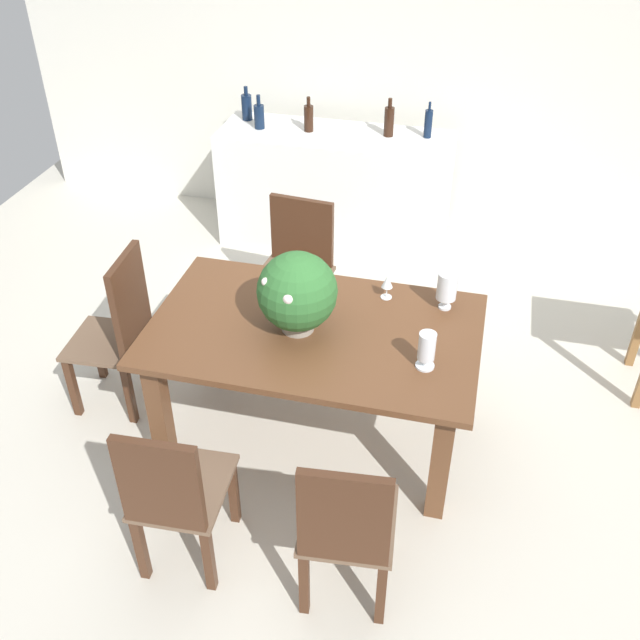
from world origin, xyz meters
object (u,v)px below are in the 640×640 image
wine_bottle_clear (309,118)px  chair_far_left (297,261)px  crystal_vase_left (447,287)px  kitchen_counter (335,190)px  crystal_vase_center_near (427,348)px  wine_glass (387,283)px  chair_head_end (120,327)px  wine_bottle_tall (247,107)px  chair_near_right (346,526)px  chair_near_left (174,493)px  flower_centerpiece (297,293)px  dining_table (314,347)px  wine_bottle_dark (428,123)px  wine_bottle_green (389,121)px  wine_bottle_amber (259,116)px

wine_bottle_clear → chair_far_left: bearing=-79.3°
crystal_vase_left → kitchen_counter: crystal_vase_left is taller
crystal_vase_center_near → kitchen_counter: size_ratio=0.11×
crystal_vase_left → wine_glass: (-0.33, 0.02, -0.04)m
chair_head_end → wine_bottle_tall: (0.01, 2.37, 0.48)m
chair_near_right → wine_bottle_tall: (-1.56, 3.41, 0.52)m
crystal_vase_center_near → chair_near_left: bearing=-139.6°
chair_head_end → chair_near_left: chair_head_end is taller
crystal_vase_left → flower_centerpiece: bearing=-152.4°
chair_head_end → chair_near_left: (0.77, -1.04, -0.05)m
dining_table → flower_centerpiece: bearing=-160.3°
wine_glass → kitchen_counter: size_ratio=0.08×
wine_bottle_dark → chair_head_end: bearing=-121.8°
wine_bottle_green → wine_bottle_amber: bearing=-175.0°
chair_far_left → flower_centerpiece: (0.30, -1.06, 0.48)m
dining_table → kitchen_counter: size_ratio=0.96×
chair_far_left → wine_bottle_amber: 1.44m
chair_head_end → wine_bottle_amber: (0.16, 2.22, 0.48)m
chair_near_right → wine_bottle_green: wine_bottle_green is taller
wine_glass → wine_bottle_clear: wine_bottle_clear is taller
chair_near_right → kitchen_counter: bearing=-81.5°
chair_far_left → flower_centerpiece: flower_centerpiece is taller
chair_head_end → wine_bottle_dark: (1.46, 2.35, 0.49)m
crystal_vase_left → crystal_vase_center_near: crystal_vase_left is taller
flower_centerpiece → wine_glass: 0.59m
crystal_vase_left → kitchen_counter: bearing=119.1°
chair_near_left → wine_glass: bearing=-119.9°
wine_bottle_green → wine_bottle_amber: wine_bottle_green is taller
wine_bottle_green → wine_bottle_amber: (-1.00, -0.09, -0.02)m
chair_near_right → crystal_vase_center_near: 0.95m
crystal_vase_left → wine_bottle_green: bearing=108.5°
crystal_vase_left → wine_bottle_dark: bearing=100.3°
chair_head_end → wine_bottle_green: size_ratio=3.58×
kitchen_counter → wine_bottle_green: bearing=9.0°
chair_far_left → wine_bottle_dark: (0.68, 1.32, 0.53)m
dining_table → wine_bottle_green: size_ratio=6.05×
wine_bottle_clear → wine_bottle_tall: bearing=167.9°
crystal_vase_center_near → wine_bottle_dark: 2.56m
wine_bottle_clear → wine_bottle_amber: bearing=-174.8°
chair_head_end → wine_bottle_clear: 2.37m
dining_table → chair_head_end: 1.17m
chair_head_end → flower_centerpiece: bearing=84.6°
chair_near_left → wine_bottle_amber: 3.36m
kitchen_counter → crystal_vase_center_near: bearing=-67.3°
dining_table → chair_far_left: size_ratio=1.89×
crystal_vase_left → wine_bottle_green: 2.07m
chair_head_end → kitchen_counter: (0.76, 2.24, -0.09)m
flower_centerpiece → wine_glass: (0.41, 0.41, -0.13)m
chair_near_right → wine_glass: chair_near_right is taller
dining_table → crystal_vase_left: (0.65, 0.36, 0.27)m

